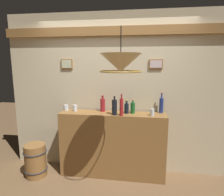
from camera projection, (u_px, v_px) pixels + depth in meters
panelled_rear_partition at (115, 90)px, 3.25m from camera, size 3.63×0.15×2.63m
bar_shelf_unit at (112, 144)px, 3.16m from camera, size 1.68×0.35×1.05m
liquor_bottle_port at (126, 108)px, 3.04m from camera, size 0.07×0.07×0.21m
liquor_bottle_sherry at (103, 105)px, 3.15m from camera, size 0.08×0.08×0.26m
liquor_bottle_vodka at (133, 108)px, 3.04m from camera, size 0.07×0.07×0.22m
liquor_bottle_rum at (121, 107)px, 2.89m from camera, size 0.06×0.06×0.33m
liquor_bottle_brandy at (161, 105)px, 3.06m from camera, size 0.06×0.06×0.32m
liquor_bottle_scotch at (114, 107)px, 2.94m from camera, size 0.08×0.08×0.29m
glass_tumbler_rocks at (152, 112)px, 2.90m from camera, size 0.06×0.06×0.11m
glass_tumbler_highball at (66, 108)px, 3.25m from camera, size 0.08×0.08×0.09m
glass_tumbler_shot at (75, 108)px, 3.19m from camera, size 0.07×0.07×0.10m
pendant_lamp at (121, 63)px, 2.17m from camera, size 0.47×0.47×0.50m
wooden_barrel at (36, 160)px, 3.17m from camera, size 0.36×0.36×0.54m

